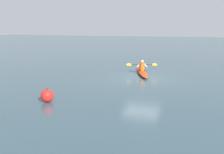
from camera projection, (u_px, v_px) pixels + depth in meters
The scene contains 4 objects.
ground_plane at pixel (142, 78), 18.73m from camera, with size 160.00×160.00×0.00m, color #334C56.
kayak at pixel (142, 72), 20.25m from camera, with size 2.20×4.70×0.24m.
kayaker at pixel (142, 66), 20.21m from camera, with size 2.20×0.84×0.79m.
mooring_buoy_red_near at pixel (47, 96), 12.61m from camera, with size 0.61×0.61×0.65m.
Camera 1 is at (-4.31, 18.01, 3.47)m, focal length 43.41 mm.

